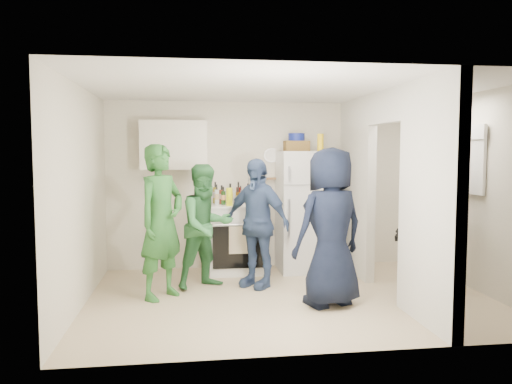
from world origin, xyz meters
TOP-DOWN VIEW (x-y plane):
  - floor at (0.00, 0.00)m, footprint 4.80×4.80m
  - wall_back at (0.00, 1.70)m, footprint 4.80×0.00m
  - wall_front at (0.00, -1.70)m, footprint 4.80×0.00m
  - wall_left at (-2.40, 0.00)m, footprint 0.00×3.40m
  - wall_right at (2.40, 0.00)m, footprint 0.00×3.40m
  - ceiling at (0.00, 0.00)m, footprint 4.80×4.80m
  - partition_pier_back at (1.20, 1.10)m, footprint 0.12×1.20m
  - partition_pier_front at (1.20, -1.10)m, footprint 0.12×1.20m
  - partition_header at (1.20, 0.00)m, footprint 0.12×1.00m
  - stove at (-0.51, 1.37)m, footprint 0.84×0.70m
  - upper_cabinet at (-1.40, 1.52)m, footprint 0.95×0.34m
  - fridge at (0.48, 1.34)m, footprint 0.73×0.71m
  - wicker_basket at (0.38, 1.39)m, footprint 0.35×0.25m
  - blue_bowl at (0.38, 1.39)m, footprint 0.24×0.24m
  - yellow_cup_stack_top at (0.70, 1.24)m, footprint 0.09×0.09m
  - wall_clock at (0.05, 1.68)m, footprint 0.22×0.02m
  - spice_shelf at (0.00, 1.65)m, footprint 0.35×0.08m
  - nook_window at (2.38, 0.20)m, footprint 0.03×0.70m
  - nook_window_frame at (2.36, 0.20)m, footprint 0.04×0.76m
  - nook_valance at (2.34, 0.20)m, footprint 0.04×0.82m
  - yellow_cup_stack_stove at (-0.63, 1.15)m, footprint 0.09×0.09m
  - red_cup at (-0.29, 1.17)m, footprint 0.09×0.09m
  - person_green_left at (-1.52, 0.20)m, footprint 0.78×0.80m
  - person_green_center at (-0.98, 0.61)m, footprint 0.97×0.90m
  - person_denim at (-0.33, 0.56)m, footprint 0.99×0.97m
  - person_navy at (0.39, -0.36)m, footprint 1.03×0.85m
  - person_nook at (1.73, 0.04)m, footprint 0.83×1.21m
  - bottle_a at (-0.81, 1.50)m, footprint 0.07×0.07m
  - bottle_b at (-0.70, 1.30)m, footprint 0.06×0.06m
  - bottle_c at (-0.59, 1.54)m, footprint 0.08×0.08m
  - bottle_d at (-0.49, 1.30)m, footprint 0.07×0.07m
  - bottle_e at (-0.43, 1.53)m, footprint 0.06×0.06m
  - bottle_f at (-0.33, 1.41)m, footprint 0.07×0.07m
  - bottle_g at (-0.25, 1.52)m, footprint 0.06×0.06m
  - bottle_h at (-0.80, 1.27)m, footprint 0.06×0.06m
  - bottle_i at (-0.47, 1.48)m, footprint 0.07×0.07m
  - bottle_j at (-0.21, 1.26)m, footprint 0.08×0.08m
  - bottle_k at (-0.72, 1.41)m, footprint 0.07×0.07m

SIDE VIEW (x-z plane):
  - floor at x=0.00m, z-range 0.00..0.00m
  - stove at x=-0.51m, z-range 0.00..1.00m
  - person_green_center at x=-0.98m, z-range 0.00..1.60m
  - person_denim at x=-0.33m, z-range 0.00..1.67m
  - person_nook at x=1.73m, z-range 0.00..1.72m
  - fridge at x=0.48m, z-range 0.00..1.76m
  - person_navy at x=0.39m, z-range 0.00..1.81m
  - person_green_left at x=-1.52m, z-range 0.00..1.85m
  - red_cup at x=-0.29m, z-range 1.00..1.12m
  - bottle_d at x=-0.49m, z-range 1.00..1.24m
  - yellow_cup_stack_stove at x=-0.63m, z-range 1.00..1.25m
  - bottle_e at x=-0.43m, z-range 1.00..1.25m
  - bottle_b at x=-0.70m, z-range 1.00..1.26m
  - bottle_g at x=-0.25m, z-range 1.00..1.26m
  - bottle_k at x=-0.72m, z-range 1.00..1.27m
  - bottle_c at x=-0.59m, z-range 1.00..1.29m
  - bottle_j at x=-0.21m, z-range 1.00..1.29m
  - bottle_h at x=-0.80m, z-range 1.00..1.29m
  - bottle_f at x=-0.33m, z-range 1.00..1.30m
  - bottle_i at x=-0.47m, z-range 1.00..1.31m
  - bottle_a at x=-0.81m, z-range 1.00..1.32m
  - wall_back at x=0.00m, z-range -1.15..3.65m
  - wall_front at x=0.00m, z-range -1.15..3.65m
  - wall_left at x=-2.40m, z-range -0.45..2.95m
  - wall_right at x=2.40m, z-range -0.45..2.95m
  - partition_pier_back at x=1.20m, z-range 0.00..2.50m
  - partition_pier_front at x=1.20m, z-range 0.00..2.50m
  - spice_shelf at x=0.00m, z-range 1.34..1.36m
  - nook_window at x=2.38m, z-range 1.25..2.05m
  - nook_window_frame at x=2.36m, z-range 1.22..2.08m
  - wall_clock at x=0.05m, z-range 1.59..1.81m
  - wicker_basket at x=0.38m, z-range 1.76..1.91m
  - upper_cabinet at x=-1.40m, z-range 1.50..2.20m
  - yellow_cup_stack_top at x=0.70m, z-range 1.76..2.01m
  - blue_bowl at x=0.38m, z-range 1.91..2.02m
  - nook_valance at x=2.34m, z-range 1.91..2.09m
  - partition_header at x=1.20m, z-range 2.10..2.50m
  - ceiling at x=0.00m, z-range 2.50..2.50m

